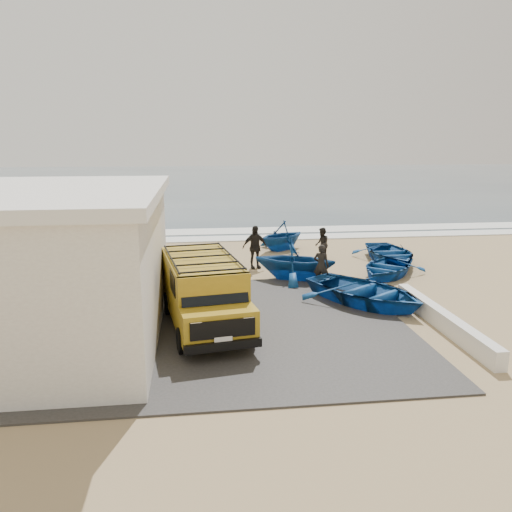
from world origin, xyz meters
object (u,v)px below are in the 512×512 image
boat_near_left (365,291)px  fisherman_front (321,266)px  boat_near_right (387,267)px  boat_mid_left (295,259)px  building (14,264)px  parapet (443,320)px  van (204,290)px  fisherman_back (255,247)px  fisherman_middle (322,244)px  boat_mid_right (390,253)px  boat_far_left (281,235)px

boat_near_left → fisherman_front: size_ratio=2.68×
boat_near_right → boat_mid_left: 4.04m
building → parapet: building is taller
van → boat_mid_left: 6.19m
boat_near_right → fisherman_back: bearing=-159.2°
boat_mid_left → fisherman_middle: size_ratio=2.08×
boat_mid_right → fisherman_middle: size_ratio=2.55×
boat_near_left → boat_far_left: 9.25m
parapet → boat_far_left: boat_far_left is taller
boat_mid_left → boat_mid_right: 5.72m
parapet → van: bearing=171.8°
parapet → fisherman_back: (-4.77, 8.04, 0.69)m
boat_far_left → fisherman_back: 4.10m
boat_near_right → boat_mid_left: (-4.01, -0.14, 0.49)m
boat_mid_left → fisherman_front: boat_mid_left is taller
building → boat_near_left: (10.92, 1.56, -1.70)m
fisherman_middle → fisherman_back: bearing=-62.7°
boat_mid_right → boat_mid_left: bearing=-152.3°
boat_near_left → boat_mid_left: size_ratio=1.37×
building → boat_mid_right: size_ratio=2.33×
van → fisherman_middle: 9.95m
fisherman_front → fisherman_middle: fisherman_front is taller
parapet → boat_mid_left: size_ratio=1.83×
van → boat_mid_left: size_ratio=1.64×
parapet → boat_near_right: boat_near_right is taller
boat_mid_left → fisherman_middle: bearing=-10.1°
fisherman_front → boat_mid_left: bearing=-22.1°
parapet → boat_mid_left: (-3.39, 5.92, 0.59)m
boat_near_left → fisherman_back: fisherman_back is taller
boat_mid_left → fisherman_middle: 3.78m
boat_mid_left → fisherman_back: fisherman_back is taller
boat_mid_right → fisherman_middle: 3.21m
boat_far_left → boat_near_right: bearing=-2.9°
van → boat_mid_left: (3.78, 4.89, -0.32)m
building → boat_near_right: size_ratio=2.57×
boat_near_right → van: bearing=-106.2°
van → fisherman_back: 7.41m
boat_near_right → fisherman_middle: 3.72m
building → van: (5.33, 0.03, -0.98)m
building → fisherman_front: building is taller
building → boat_far_left: (9.57, 10.70, -1.39)m
fisherman_front → boat_mid_right: bearing=-110.3°
parapet → fisherman_back: 9.38m
building → parapet: (12.50, -1.00, -1.89)m
boat_near_right → fisherman_middle: size_ratio=2.31×
boat_mid_left → parapet: bearing=-129.0°
boat_near_left → boat_mid_left: boat_mid_left is taller
parapet → boat_near_right: size_ratio=1.64×
boat_far_left → boat_mid_right: bearing=20.2°
boat_mid_left → fisherman_back: 2.53m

